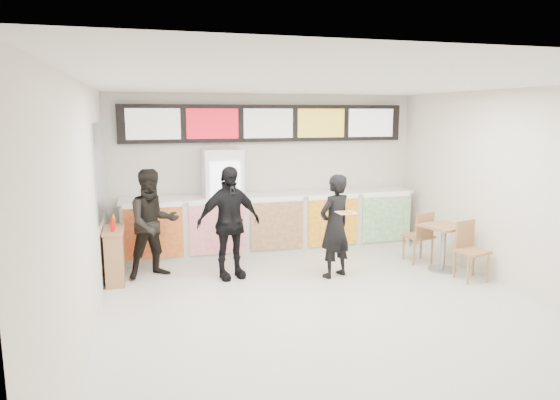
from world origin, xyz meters
name	(u,v)px	position (x,y,z in m)	size (l,w,h in m)	color
floor	(331,313)	(0.00, 0.00, 0.00)	(7.00, 7.00, 0.00)	beige
ceiling	(335,83)	(0.00, 0.00, 3.00)	(7.00, 7.00, 0.00)	white
wall_back	(267,172)	(0.00, 3.50, 1.50)	(6.00, 6.00, 0.00)	silver
wall_left	(84,215)	(-3.00, 0.00, 1.50)	(7.00, 7.00, 0.00)	silver
wall_right	(527,193)	(3.00, 0.00, 1.50)	(7.00, 7.00, 0.00)	silver
service_counter	(272,223)	(0.00, 3.09, 0.57)	(5.56, 0.77, 1.14)	silver
menu_board	(268,123)	(0.00, 3.41, 2.45)	(5.50, 0.14, 0.70)	black
drinks_fridge	(223,203)	(-0.93, 3.11, 1.00)	(0.70, 0.67, 2.00)	white
mirror_panel	(100,170)	(-2.99, 2.45, 1.75)	(0.01, 2.00, 1.50)	#B2B7BF
customer_main	(335,226)	(0.61, 1.42, 0.84)	(0.61, 0.40, 1.68)	black
customer_left	(153,224)	(-2.21, 2.21, 0.88)	(0.86, 0.67, 1.77)	black
customer_mid	(229,223)	(-1.05, 1.82, 0.91)	(1.07, 0.44, 1.82)	black
pizza_slice	(346,212)	(0.61, 0.97, 1.16)	(0.36, 0.36, 0.02)	beige
cafe_table	(444,239)	(2.50, 1.22, 0.55)	(0.83, 1.66, 0.94)	#AC7C4E
condiment_ledge	(115,255)	(-2.82, 2.10, 0.44)	(0.31, 0.77, 1.02)	#AC7C4E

